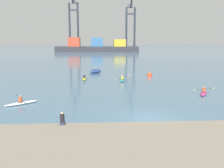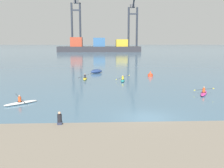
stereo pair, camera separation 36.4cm
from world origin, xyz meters
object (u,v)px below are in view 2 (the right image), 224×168
(kayak_teal, at_px, (123,80))
(kayak_white, at_px, (21,102))
(gantry_crane_west_mid, at_px, (133,21))
(seated_onlooker, at_px, (60,119))
(container_barge, at_px, (99,47))
(channel_buoy, at_px, (150,75))
(gantry_crane_west, at_px, (76,19))
(kayak_yellow, at_px, (85,78))
(kayak_magenta, at_px, (204,93))
(capsized_dinghy, at_px, (96,71))

(kayak_teal, distance_m, kayak_white, 18.26)
(gantry_crane_west_mid, bearing_deg, seated_onlooker, -99.13)
(container_barge, relative_size, channel_buoy, 47.57)
(channel_buoy, bearing_deg, gantry_crane_west, 101.60)
(channel_buoy, xyz_separation_m, kayak_yellow, (-11.42, -2.72, -0.19))
(gantry_crane_west, relative_size, kayak_teal, 11.41)
(kayak_magenta, xyz_separation_m, seated_onlooker, (-14.94, -12.30, 0.93))
(kayak_white, relative_size, seated_onlooker, 3.35)
(gantry_crane_west, distance_m, capsized_dinghy, 113.54)
(container_barge, xyz_separation_m, capsized_dinghy, (0.27, -98.33, -2.42))
(capsized_dinghy, distance_m, channel_buoy, 10.96)
(gantry_crane_west_mid, bearing_deg, channel_buoy, -95.64)
(capsized_dinghy, distance_m, kayak_teal, 10.96)
(gantry_crane_west, xyz_separation_m, seated_onlooker, (12.27, -143.82, -18.38))
(channel_buoy, bearing_deg, kayak_white, -131.40)
(kayak_yellow, height_order, seated_onlooker, seated_onlooker)
(kayak_white, bearing_deg, channel_buoy, 48.60)
(gantry_crane_west, relative_size, channel_buoy, 39.32)
(gantry_crane_west_mid, bearing_deg, kayak_white, -101.86)
(kayak_yellow, bearing_deg, container_barge, 89.18)
(capsized_dinghy, height_order, kayak_yellow, kayak_yellow)
(capsized_dinghy, xyz_separation_m, kayak_magenta, (13.00, -20.51, -0.18))
(kayak_magenta, distance_m, seated_onlooker, 19.38)
(kayak_yellow, bearing_deg, channel_buoy, 13.41)
(kayak_yellow, bearing_deg, seated_onlooker, -90.37)
(capsized_dinghy, height_order, kayak_white, kayak_white)
(container_barge, height_order, channel_buoy, container_barge)
(gantry_crane_west, xyz_separation_m, channel_buoy, (23.85, -116.21, -19.12))
(kayak_magenta, relative_size, kayak_white, 1.09)
(capsized_dinghy, height_order, channel_buoy, channel_buoy)
(capsized_dinghy, xyz_separation_m, channel_buoy, (9.64, -5.20, 0.01))
(channel_buoy, height_order, seated_onlooker, seated_onlooker)
(container_barge, height_order, kayak_magenta, container_barge)
(kayak_white, xyz_separation_m, seated_onlooker, (5.24, -8.52, 0.93))
(kayak_magenta, bearing_deg, gantry_crane_west, 101.69)
(kayak_teal, distance_m, kayak_magenta, 13.58)
(container_barge, bearing_deg, capsized_dinghy, -89.85)
(container_barge, xyz_separation_m, kayak_teal, (4.56, -108.41, -2.60))
(gantry_crane_west_mid, height_order, kayak_white, gantry_crane_west_mid)
(channel_buoy, relative_size, kayak_white, 0.33)
(kayak_teal, distance_m, seated_onlooker, 23.58)
(container_barge, height_order, gantry_crane_west, gantry_crane_west)
(gantry_crane_west_mid, height_order, kayak_magenta, gantry_crane_west_mid)
(gantry_crane_west_mid, bearing_deg, capsized_dinghy, -100.81)
(container_barge, distance_m, seated_onlooker, 131.16)
(gantry_crane_west, bearing_deg, channel_buoy, -78.40)
(kayak_yellow, bearing_deg, gantry_crane_west, 95.97)
(kayak_magenta, bearing_deg, kayak_white, -169.39)
(kayak_yellow, relative_size, kayak_white, 1.14)
(container_barge, relative_size, gantry_crane_west_mid, 1.23)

